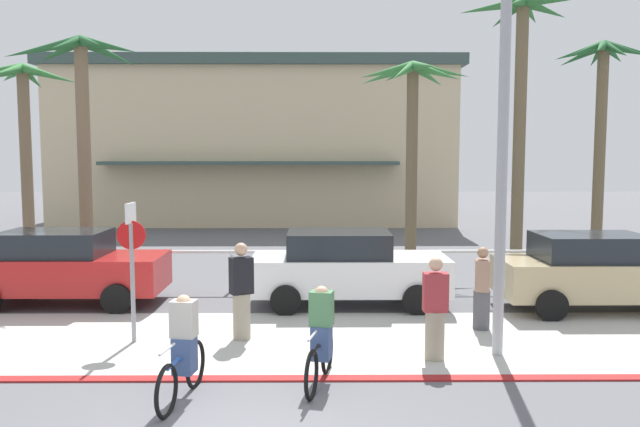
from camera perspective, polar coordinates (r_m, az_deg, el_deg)
The scene contains 20 objects.
ground_plane at distance 17.66m, azimuth -3.56°, elevation -5.87°, with size 80.00×80.00×0.00m, color #5B5B60.
sidewalk_strip at distance 12.04m, azimuth -5.10°, elevation -11.21°, with size 44.00×4.00×0.02m, color beige.
curb_paint at distance 10.14m, azimuth -6.05°, elevation -14.41°, with size 44.00×0.24×0.03m, color maroon.
building_backdrop at distance 33.60m, azimuth -5.49°, elevation 6.29°, with size 19.67×9.75×7.93m.
rail_fence at distance 16.04m, azimuth -3.87°, elevation -3.98°, with size 24.87×0.08×1.04m.
stop_sign_bike_lane at distance 12.02m, azimuth -16.42°, elevation -3.29°, with size 0.52×0.56×2.56m.
streetlight_curb at distance 10.89m, azimuth 16.39°, elevation 9.55°, with size 0.24×2.54×7.50m.
palm_tree_1 at distance 22.28m, azimuth -24.88°, elevation 8.49°, with size 3.07×3.32×6.24m.
palm_tree_2 at distance 18.84m, azimuth -20.45°, elevation 9.75°, with size 3.33×3.01×6.62m.
palm_tree_3 at distance 20.36m, azimuth 8.24°, elevation 9.62°, with size 3.54×3.56×6.30m.
palm_tree_4 at distance 19.99m, azimuth 17.43°, elevation 11.71°, with size 3.19×3.28×7.96m.
palm_tree_5 at distance 23.01m, azimuth 23.72°, elevation 9.93°, with size 3.07×3.30×7.07m.
car_red_1 at distance 15.74m, azimuth -21.83°, elevation -4.41°, with size 4.40×2.02×1.69m.
car_white_2 at distance 14.53m, azimuth 2.42°, elevation -4.82°, with size 4.40×2.02×1.69m.
car_tan_3 at distance 15.31m, azimuth 23.54°, elevation -4.74°, with size 4.40×2.02×1.69m.
cyclist_blue_0 at distance 9.38m, azimuth -12.08°, elevation -11.79°, with size 0.38×1.81×1.50m.
cyclist_black_1 at distance 9.76m, azimuth 0.07°, elevation -10.98°, with size 0.46×1.79×1.50m.
pedestrian_0 at distance 10.90m, azimuth 10.21°, elevation -8.70°, with size 0.40×0.32×1.74m.
pedestrian_1 at distance 11.95m, azimuth -7.00°, elevation -7.20°, with size 0.47×0.43×1.82m.
pedestrian_2 at distance 12.93m, azimuth 14.21°, elevation -6.79°, with size 0.38×0.45×1.64m.
Camera 1 is at (0.97, -7.30, 3.45)m, focal length 35.95 mm.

